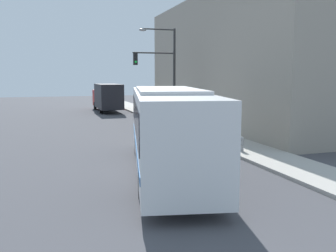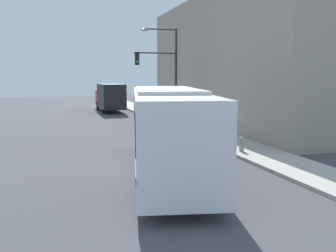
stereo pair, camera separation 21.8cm
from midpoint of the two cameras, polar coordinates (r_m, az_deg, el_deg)
The scene contains 10 objects.
ground_plane at distance 15.40m, azimuth -1.85°, elevation -6.99°, with size 120.00×120.00×0.00m, color #47474C.
sidewalk at distance 35.94m, azimuth -1.39°, elevation 1.54°, with size 2.67×70.00×0.15m.
building_facade at distance 30.78m, azimuth 10.19°, elevation 9.64°, with size 6.00×23.90×10.06m.
city_bus at distance 14.97m, azimuth 0.18°, elevation 0.19°, with size 4.85×11.75×3.41m.
delivery_truck at distance 41.67m, azimuth -8.71°, elevation 4.47°, with size 2.31×8.03×3.03m.
fire_hydrant at distance 19.01m, azimuth 11.49°, elevation -2.72°, with size 0.23×0.31×0.74m.
traffic_light_pole at distance 28.40m, azimuth -0.69°, elevation 7.79°, with size 3.28×0.35×5.59m.
parking_meter at distance 25.00m, azimuth 4.07°, elevation 0.90°, with size 0.14×0.14×1.19m.
street_lamp at distance 28.85m, azimuth 0.73°, elevation 8.86°, with size 2.85×0.28×7.29m.
pedestrian_near_corner at distance 29.07m, azimuth 2.88°, elevation 2.00°, with size 0.34×0.34×1.74m.
Camera 2 is at (-3.86, -14.40, 3.89)m, focal length 40.00 mm.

